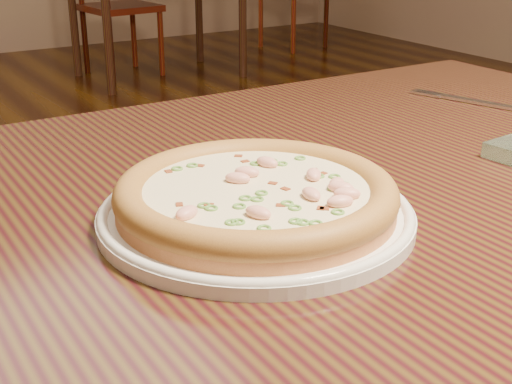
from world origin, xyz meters
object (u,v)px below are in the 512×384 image
hero_table (324,264)px  plate (256,213)px  pizza (256,195)px  chair_c (113,7)px

hero_table → plate: plate is taller
hero_table → plate: 0.17m
plate → pizza: size_ratio=1.12×
hero_table → pizza: bearing=-157.2°
plate → chair_c: 4.14m
plate → pizza: bearing=-56.4°
hero_table → plate: bearing=-157.4°
pizza → chair_c: 4.14m
pizza → chair_c: chair_c is taller
pizza → plate: bearing=123.6°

